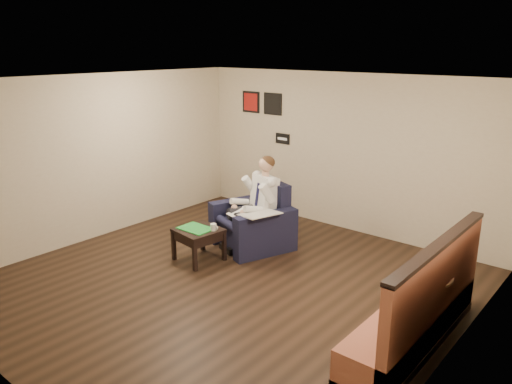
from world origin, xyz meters
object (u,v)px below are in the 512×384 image
Objects in this scene: armchair at (252,216)px; banquette at (414,293)px; green_folder at (196,228)px; smartphone at (210,227)px; coffee_mug at (213,227)px; seated_man at (245,206)px; cafe_table at (422,304)px; side_table at (199,245)px.

banquette is (3.20, -1.04, 0.10)m from armchair.
armchair is 3.37m from banquette.
smartphone is (0.12, 0.19, -0.00)m from green_folder.
coffee_mug is (0.26, 0.13, 0.05)m from green_folder.
green_folder is (-0.27, -0.85, -0.20)m from seated_man.
seated_man reaches higher than green_folder.
cafe_table is (3.52, 0.21, -0.14)m from green_folder.
armchair reaches higher than coffee_mug.
seated_man is 1.92× the size of cafe_table.
cafe_table is at bearing 3.39° from green_folder.
green_folder is (-0.04, -0.02, 0.26)m from side_table.
smartphone is at bearing 58.29° from green_folder.
smartphone is 0.21× the size of cafe_table.
smartphone is 3.41m from banquette.
armchair is at bearing 90.00° from seated_man.
coffee_mug is 0.04× the size of banquette.
side_table is at bearing -97.35° from smartphone.
coffee_mug is at bearing -73.58° from armchair.
cafe_table is (3.21, -0.77, -0.15)m from armchair.
green_folder is 3.53m from cafe_table.
seated_man is at bearing 72.65° from green_folder.
side_table is at bearing -176.87° from cafe_table.
seated_man is 0.58× the size of banquette.
side_table is 5.79× the size of coffee_mug.
side_table is 0.40m from coffee_mug.
cafe_table is (0.01, 0.27, -0.26)m from banquette.
seated_man reaches higher than coffee_mug.
seated_man is at bearing 95.13° from smartphone.
cafe_table reaches higher than green_folder.
seated_man is 0.92m from green_folder.
cafe_table is at bearing 8.87° from seated_man.
seated_man is 0.74m from coffee_mug.
seated_man is 3.38m from banquette.
coffee_mug reaches higher than green_folder.
coffee_mug is at bearing -70.50° from seated_man.
coffee_mug is (0.22, 0.11, 0.31)m from side_table.
side_table is 0.25× the size of banquette.
armchair is at bearing 161.96° from banquette.
cafe_table reaches higher than side_table.
banquette is at bearing 13.50° from smartphone.
cafe_table reaches higher than smartphone.
armchair is at bearing 73.99° from side_table.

